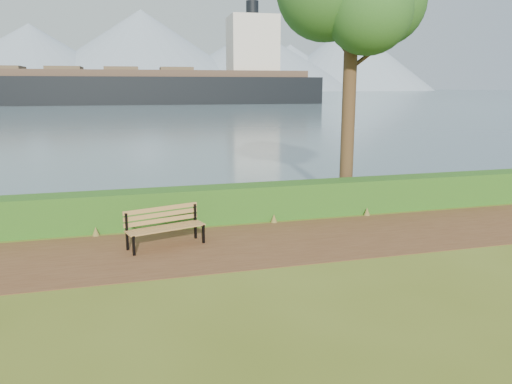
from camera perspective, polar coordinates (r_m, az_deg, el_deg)
name	(u,v)px	position (r m, az deg, el deg)	size (l,w,h in m)	color
ground	(235,250)	(11.82, -2.37, -6.63)	(140.00, 140.00, 0.00)	#55601B
path	(233,246)	(12.09, -2.70, -6.16)	(40.00, 3.40, 0.01)	#56331D
hedge	(214,204)	(14.13, -4.80, -1.43)	(32.00, 0.85, 1.00)	#1B4A15
water	(120,93)	(270.94, -15.26, 10.81)	(700.00, 510.00, 0.00)	slate
mountains	(104,54)	(417.70, -16.99, 14.80)	(585.00, 190.00, 70.00)	#7D8FA6
bench	(164,224)	(12.15, -10.45, -3.62)	(1.95, 1.05, 0.94)	black
cargo_ship	(149,87)	(109.88, -12.08, 11.65)	(78.93, 15.72, 23.82)	black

